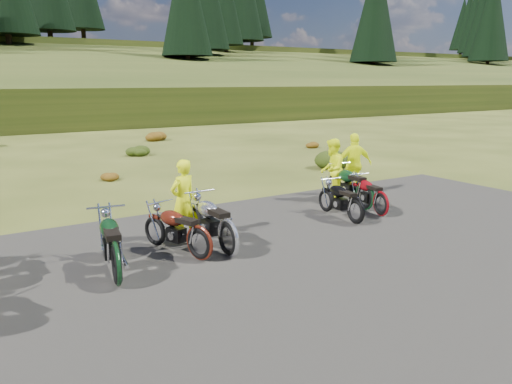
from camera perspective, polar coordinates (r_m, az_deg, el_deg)
ground at (r=10.46m, az=-0.26°, el=-6.91°), size 300.00×300.00×0.00m
gravel_pad at (r=8.94m, az=6.64°, el=-10.50°), size 20.00×12.00×0.04m
hill_slope at (r=58.71m, az=-27.24°, el=7.85°), size 300.00×45.97×9.37m
conifer_27 at (r=71.87m, az=-5.49°, el=21.05°), size 5.72×5.72×15.00m
conifer_28 at (r=79.99m, az=-3.46°, el=20.72°), size 5.28×5.28×14.00m
conifer_31 at (r=80.31m, az=13.51°, el=19.96°), size 7.04×7.04×18.00m
conifer_32 at (r=88.82m, az=13.50°, el=19.68°), size 6.60×6.60×17.00m
conifer_33 at (r=97.32m, az=13.50°, el=19.44°), size 6.16×6.16×16.00m
conifer_34 at (r=105.83m, az=13.49°, el=19.25°), size 5.72×5.72×15.00m
conifer_35 at (r=114.34m, az=13.49°, el=19.08°), size 5.28×5.28×14.00m
conifer_36 at (r=123.16m, az=13.55°, el=20.10°), size 7.92×7.92×20.00m
conifer_37 at (r=111.43m, az=25.37°, el=17.76°), size 7.48×7.48×19.00m
conifer_38 at (r=119.78m, az=24.53°, el=17.73°), size 7.04×7.04×18.00m
conifer_39 at (r=128.16m, az=23.79°, el=17.71°), size 6.60×6.60×17.00m
conifer_40 at (r=136.56m, az=23.15°, el=17.68°), size 6.16×6.16×16.00m
conifer_41 at (r=144.88m, az=22.55°, el=17.34°), size 5.72×5.72×15.00m
shrub_4 at (r=18.51m, az=-16.57°, el=1.93°), size 0.77×0.77×0.45m
shrub_5 at (r=24.35m, az=-13.43°, el=4.76°), size 1.03×1.03×0.61m
shrub_6 at (r=30.26m, az=-11.51°, el=6.49°), size 1.30×1.30×0.77m
shrub_7 at (r=20.76m, az=8.92°, el=4.08°), size 1.56×1.56×0.92m
shrub_8 at (r=26.67m, az=6.16°, el=5.53°), size 0.77×0.77×0.45m
motorcycle_2 at (r=9.13m, az=-15.49°, el=-10.40°), size 1.09×2.30×1.16m
motorcycle_3 at (r=10.17m, az=-3.18°, el=-7.52°), size 0.76×2.22×1.16m
motorcycle_4 at (r=10.02m, az=-6.42°, el=-7.88°), size 1.28×2.11×1.05m
motorcycle_5 at (r=12.62m, az=11.25°, el=-3.71°), size 0.79×1.94×0.99m
motorcycle_6 at (r=13.49m, az=14.00°, el=-2.78°), size 0.93×1.94×0.97m
motorcycle_7 at (r=14.02m, az=12.25°, el=-2.11°), size 0.99×2.28×1.16m
person_middle at (r=11.08m, az=-8.32°, el=-1.06°), size 0.76×0.61×1.80m
person_right_a at (r=14.79m, az=8.67°, el=2.42°), size 1.12×1.10×1.82m
person_right_b at (r=15.65m, az=11.15°, el=3.04°), size 1.21×0.84×1.90m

